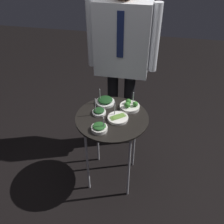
% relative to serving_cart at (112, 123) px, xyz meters
% --- Properties ---
extents(ground_plane, '(8.00, 8.00, 0.00)m').
position_rel_serving_cart_xyz_m(ground_plane, '(0.00, 0.00, -0.66)').
color(ground_plane, black).
extents(serving_cart, '(0.60, 0.60, 0.73)m').
position_rel_serving_cart_xyz_m(serving_cart, '(0.00, 0.00, 0.00)').
color(serving_cart, black).
rests_on(serving_cart, ground_plane).
extents(bowl_asparagus_back_left, '(0.17, 0.17, 0.14)m').
position_rel_serving_cart_xyz_m(bowl_asparagus_back_left, '(0.05, -0.02, 0.08)').
color(bowl_asparagus_back_left, silver).
rests_on(bowl_asparagus_back_left, serving_cart).
extents(bowl_spinach_far_rim, '(0.12, 0.12, 0.13)m').
position_rel_serving_cart_xyz_m(bowl_spinach_far_rim, '(-0.06, -0.18, 0.09)').
color(bowl_spinach_far_rim, silver).
rests_on(bowl_spinach_far_rim, serving_cart).
extents(bowl_broccoli_front_right, '(0.17, 0.17, 0.14)m').
position_rel_serving_cart_xyz_m(bowl_broccoli_front_right, '(0.12, 0.14, 0.09)').
color(bowl_broccoli_front_right, silver).
rests_on(bowl_broccoli_front_right, serving_cart).
extents(bowl_spinach_near_rim, '(0.11, 0.11, 0.16)m').
position_rel_serving_cart_xyz_m(bowl_spinach_near_rim, '(-0.11, 0.02, 0.08)').
color(bowl_spinach_near_rim, white).
rests_on(bowl_spinach_near_rim, serving_cart).
extents(bowl_spinach_front_center, '(0.16, 0.16, 0.14)m').
position_rel_serving_cart_xyz_m(bowl_spinach_front_center, '(-0.10, 0.18, 0.09)').
color(bowl_spinach_front_center, white).
rests_on(bowl_spinach_front_center, serving_cart).
extents(waiter_figure, '(0.64, 0.24, 1.72)m').
position_rel_serving_cart_xyz_m(waiter_figure, '(-0.01, 0.54, 0.43)').
color(waiter_figure, black).
rests_on(waiter_figure, ground_plane).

